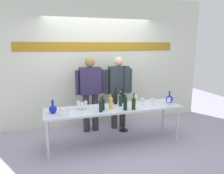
% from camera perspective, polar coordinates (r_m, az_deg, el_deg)
% --- Properties ---
extents(ground_plane, '(10.00, 10.00, 0.00)m').
position_cam_1_polar(ground_plane, '(4.29, 0.61, -14.84)').
color(ground_plane, '#A39BB2').
extents(back_wall, '(5.36, 0.11, 3.00)m').
position_cam_1_polar(back_wall, '(5.02, -3.54, 6.88)').
color(back_wall, silver).
rests_on(back_wall, ground).
extents(display_table, '(2.61, 0.65, 0.72)m').
position_cam_1_polar(display_table, '(4.04, 0.63, -6.30)').
color(display_table, silver).
rests_on(display_table, ground).
extents(decanter_blue_left, '(0.14, 0.14, 0.24)m').
position_cam_1_polar(decanter_blue_left, '(3.82, -15.84, -5.76)').
color(decanter_blue_left, '#1425AF').
rests_on(decanter_blue_left, display_table).
extents(decanter_blue_right, '(0.15, 0.15, 0.25)m').
position_cam_1_polar(decanter_blue_right, '(4.49, 15.40, -3.14)').
color(decanter_blue_right, '#1926BA').
rests_on(decanter_blue_right, display_table).
extents(presenter_left, '(0.64, 0.22, 1.66)m').
position_cam_1_polar(presenter_left, '(4.54, -5.95, -0.57)').
color(presenter_left, '#313037').
rests_on(presenter_left, ground).
extents(presenter_right, '(0.64, 0.22, 1.64)m').
position_cam_1_polar(presenter_right, '(4.71, 1.82, -0.26)').
color(presenter_right, '#30302F').
rests_on(presenter_right, ground).
extents(wine_bottle_0, '(0.07, 0.07, 0.30)m').
position_cam_1_polar(wine_bottle_0, '(4.30, 2.69, -2.71)').
color(wine_bottle_0, black).
rests_on(wine_bottle_0, display_table).
extents(wine_bottle_1, '(0.07, 0.07, 0.32)m').
position_cam_1_polar(wine_bottle_1, '(3.83, 3.64, -4.29)').
color(wine_bottle_1, black).
rests_on(wine_bottle_1, display_table).
extents(wine_bottle_2, '(0.07, 0.07, 0.30)m').
position_cam_1_polar(wine_bottle_2, '(4.07, 2.33, -3.51)').
color(wine_bottle_2, black).
rests_on(wine_bottle_2, display_table).
extents(wine_bottle_3, '(0.07, 0.07, 0.31)m').
position_cam_1_polar(wine_bottle_3, '(3.89, 5.95, -4.33)').
color(wine_bottle_3, black).
rests_on(wine_bottle_3, display_table).
extents(wine_bottle_4, '(0.07, 0.07, 0.33)m').
position_cam_1_polar(wine_bottle_4, '(4.21, 1.01, -2.84)').
color(wine_bottle_4, black).
rests_on(wine_bottle_4, display_table).
extents(wine_bottle_5, '(0.07, 0.07, 0.29)m').
position_cam_1_polar(wine_bottle_5, '(3.92, -0.32, -4.18)').
color(wine_bottle_5, gold).
rests_on(wine_bottle_5, display_table).
extents(wine_bottle_6, '(0.07, 0.07, 0.29)m').
position_cam_1_polar(wine_bottle_6, '(3.73, -3.09, -5.01)').
color(wine_bottle_6, black).
rests_on(wine_bottle_6, display_table).
extents(wine_bottle_7, '(0.07, 0.07, 0.30)m').
position_cam_1_polar(wine_bottle_7, '(3.84, -2.57, -4.52)').
color(wine_bottle_7, black).
rests_on(wine_bottle_7, display_table).
extents(wine_glass_left_0, '(0.06, 0.06, 0.15)m').
position_cam_1_polar(wine_glass_left_0, '(3.64, -13.80, -6.17)').
color(wine_glass_left_0, white).
rests_on(wine_glass_left_0, display_table).
extents(wine_glass_left_1, '(0.07, 0.07, 0.15)m').
position_cam_1_polar(wine_glass_left_1, '(3.86, -8.17, -4.86)').
color(wine_glass_left_1, white).
rests_on(wine_glass_left_1, display_table).
extents(wine_glass_left_2, '(0.07, 0.07, 0.15)m').
position_cam_1_polar(wine_glass_left_2, '(3.95, -9.22, -4.45)').
color(wine_glass_left_2, white).
rests_on(wine_glass_left_2, display_table).
extents(wine_glass_left_3, '(0.06, 0.06, 0.16)m').
position_cam_1_polar(wine_glass_left_3, '(3.91, -7.21, -4.49)').
color(wine_glass_left_3, white).
rests_on(wine_glass_left_3, display_table).
extents(wine_glass_left_4, '(0.06, 0.06, 0.14)m').
position_cam_1_polar(wine_glass_left_4, '(3.67, -12.02, -5.97)').
color(wine_glass_left_4, white).
rests_on(wine_glass_left_4, display_table).
extents(wine_glass_right_0, '(0.06, 0.06, 0.14)m').
position_cam_1_polar(wine_glass_right_0, '(4.23, 11.01, -3.60)').
color(wine_glass_right_0, white).
rests_on(wine_glass_right_0, display_table).
extents(wine_glass_right_1, '(0.07, 0.07, 0.16)m').
position_cam_1_polar(wine_glass_right_1, '(4.34, 6.49, -2.83)').
color(wine_glass_right_1, white).
rests_on(wine_glass_right_1, display_table).
extents(wine_glass_right_2, '(0.07, 0.07, 0.14)m').
position_cam_1_polar(wine_glass_right_2, '(4.20, 8.35, -3.58)').
color(wine_glass_right_2, white).
rests_on(wine_glass_right_2, display_table).
extents(wine_glass_right_3, '(0.07, 0.07, 0.16)m').
position_cam_1_polar(wine_glass_right_3, '(4.24, 15.29, -3.48)').
color(wine_glass_right_3, white).
rests_on(wine_glass_right_3, display_table).
extents(microphone_stand, '(0.20, 0.20, 1.47)m').
position_cam_1_polar(microphone_stand, '(4.65, 3.23, -6.27)').
color(microphone_stand, black).
rests_on(microphone_stand, ground).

